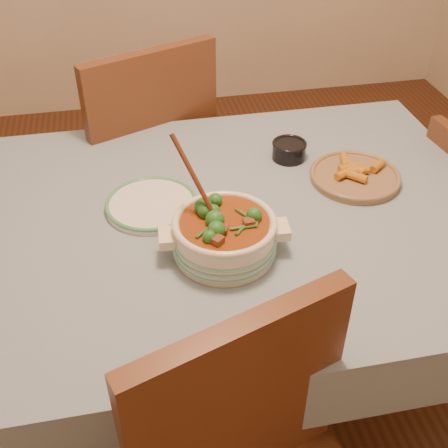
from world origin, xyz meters
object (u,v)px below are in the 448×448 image
dining_table (191,244)px  stew_casserole (224,233)px  white_plate (151,204)px  chair_far (143,155)px  fried_plate (355,175)px  condiment_bowl (289,149)px

dining_table → stew_casserole: bearing=-68.0°
white_plate → chair_far: size_ratio=0.29×
fried_plate → chair_far: size_ratio=0.30×
dining_table → chair_far: chair_far is taller
white_plate → chair_far: 0.62m
white_plate → fried_plate: 0.58m
stew_casserole → white_plate: (-0.15, 0.22, -0.05)m
dining_table → chair_far: 0.66m
stew_casserole → condiment_bowl: stew_casserole is taller
fried_plate → white_plate: bearing=-178.3°
condiment_bowl → fried_plate: size_ratio=0.41×
stew_casserole → white_plate: stew_casserole is taller
stew_casserole → fried_plate: size_ratio=1.03×
white_plate → condiment_bowl: 0.47m
white_plate → stew_casserole: bearing=-54.8°
stew_casserole → fried_plate: bearing=28.9°
chair_far → white_plate: bearing=66.5°
dining_table → white_plate: white_plate is taller
chair_far → dining_table: bearing=74.7°
white_plate → dining_table: bearing=-35.0°
dining_table → chair_far: bearing=97.3°
dining_table → white_plate: size_ratio=5.67×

